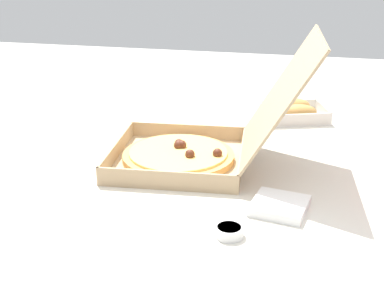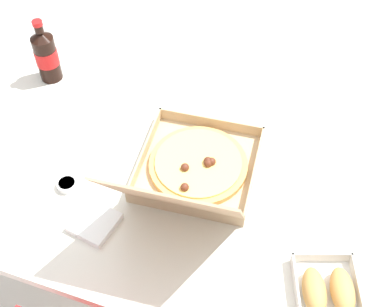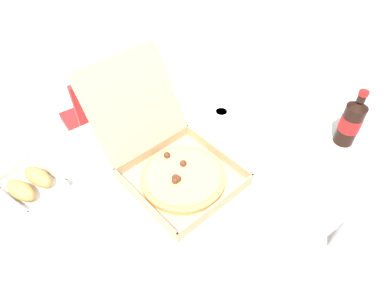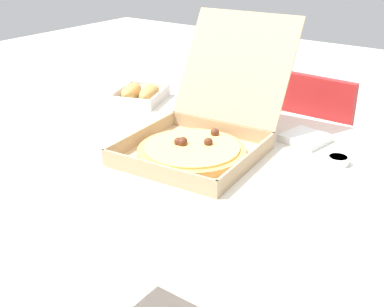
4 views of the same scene
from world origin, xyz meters
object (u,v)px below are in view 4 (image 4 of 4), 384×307
object	(u,v)px
paper_menu	(39,155)
bread_side_box	(140,94)
pizza_box_open	(201,134)
napkin_pile	(305,138)
chair	(311,158)
dipping_sauce_cup	(338,160)

from	to	relation	value
paper_menu	bread_side_box	bearing A→B (deg)	75.41
pizza_box_open	napkin_pile	world-z (taller)	pizza_box_open
chair	bread_side_box	distance (m)	0.69
bread_side_box	paper_menu	xyz separation A→B (m)	(0.08, -0.49, -0.02)
pizza_box_open	dipping_sauce_cup	size ratio (longest dim) A/B	9.23
pizza_box_open	paper_menu	size ratio (longest dim) A/B	2.46
pizza_box_open	paper_menu	distance (m)	0.43
chair	bread_side_box	world-z (taller)	chair
bread_side_box	paper_menu	size ratio (longest dim) A/B	1.09
napkin_pile	dipping_sauce_cup	xyz separation A→B (m)	(0.12, -0.09, 0.00)
paper_menu	pizza_box_open	bearing A→B (deg)	15.83
chair	pizza_box_open	distance (m)	0.72
paper_menu	napkin_pile	size ratio (longest dim) A/B	1.91
paper_menu	dipping_sauce_cup	world-z (taller)	dipping_sauce_cup
paper_menu	napkin_pile	xyz separation A→B (m)	(0.53, 0.49, 0.01)
napkin_pile	dipping_sauce_cup	distance (m)	0.15
napkin_pile	dipping_sauce_cup	size ratio (longest dim) A/B	1.96
pizza_box_open	bread_side_box	distance (m)	0.47
bread_side_box	napkin_pile	world-z (taller)	bread_side_box
chair	bread_side_box	bearing A→B (deg)	-137.38
pizza_box_open	napkin_pile	xyz separation A→B (m)	(0.20, 0.22, -0.04)
bread_side_box	napkin_pile	size ratio (longest dim) A/B	2.07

